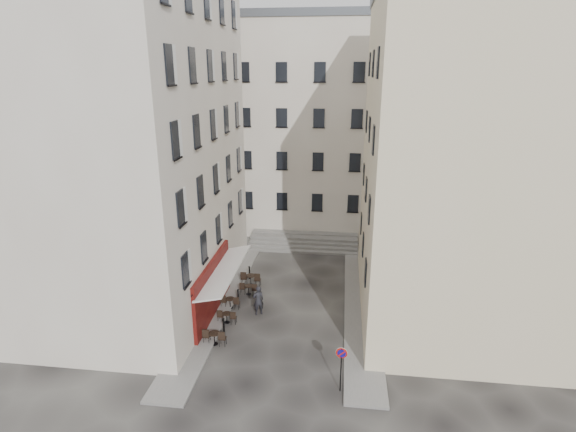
% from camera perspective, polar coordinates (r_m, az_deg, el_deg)
% --- Properties ---
extents(ground, '(90.00, 90.00, 0.00)m').
position_cam_1_polar(ground, '(26.74, -0.58, -13.99)').
color(ground, black).
rests_on(ground, ground).
extents(sidewalk_left, '(2.00, 22.00, 0.12)m').
position_cam_1_polar(sidewalk_left, '(30.93, -7.97, -9.29)').
color(sidewalk_left, slate).
rests_on(sidewalk_left, ground).
extents(sidewalk_right, '(2.00, 18.00, 0.12)m').
position_cam_1_polar(sidewalk_right, '(29.14, 9.21, -11.18)').
color(sidewalk_right, slate).
rests_on(sidewalk_right, ground).
extents(building_left, '(12.20, 16.20, 20.60)m').
position_cam_1_polar(building_left, '(29.09, -21.04, 9.23)').
color(building_left, beige).
rests_on(building_left, ground).
extents(building_right, '(12.20, 14.20, 18.60)m').
position_cam_1_polar(building_right, '(27.41, 22.88, 6.40)').
color(building_right, beige).
rests_on(building_right, ground).
extents(building_back, '(18.20, 10.20, 18.60)m').
position_cam_1_polar(building_back, '(41.91, 1.55, 11.43)').
color(building_back, beige).
rests_on(building_back, ground).
extents(cafe_storefront, '(1.74, 7.30, 3.50)m').
position_cam_1_polar(cafe_storefront, '(27.50, -9.36, -8.79)').
color(cafe_storefront, '#42090A').
rests_on(cafe_storefront, ground).
extents(stone_steps, '(9.00, 3.15, 0.80)m').
position_cam_1_polar(stone_steps, '(37.76, 1.98, -3.32)').
color(stone_steps, '#5B5957').
rests_on(stone_steps, ground).
extents(bollard_near, '(0.12, 0.12, 0.98)m').
position_cam_1_polar(bollard_near, '(26.21, -8.15, -13.57)').
color(bollard_near, black).
rests_on(bollard_near, ground).
extents(bollard_mid, '(0.12, 0.12, 0.98)m').
position_cam_1_polar(bollard_mid, '(29.14, -6.36, -10.01)').
color(bollard_mid, black).
rests_on(bollard_mid, ground).
extents(bollard_far, '(0.12, 0.12, 0.98)m').
position_cam_1_polar(bollard_far, '(32.19, -4.92, -7.10)').
color(bollard_far, black).
rests_on(bollard_far, ground).
extents(no_parking_sign, '(0.53, 0.13, 2.31)m').
position_cam_1_polar(no_parking_sign, '(21.52, 6.79, -17.80)').
color(no_parking_sign, black).
rests_on(no_parking_sign, ground).
extents(bistro_table_a, '(1.29, 0.60, 0.91)m').
position_cam_1_polar(bistro_table_a, '(25.40, -9.31, -14.92)').
color(bistro_table_a, black).
rests_on(bistro_table_a, ground).
extents(bistro_table_b, '(1.15, 0.54, 0.81)m').
position_cam_1_polar(bistro_table_b, '(27.21, -7.74, -12.55)').
color(bistro_table_b, black).
rests_on(bistro_table_b, ground).
extents(bistro_table_c, '(1.21, 0.57, 0.85)m').
position_cam_1_polar(bistro_table_c, '(28.67, -7.34, -10.77)').
color(bistro_table_c, black).
rests_on(bistro_table_c, ground).
extents(bistro_table_d, '(1.20, 0.56, 0.84)m').
position_cam_1_polar(bistro_table_d, '(30.11, -5.01, -9.19)').
color(bistro_table_d, black).
rests_on(bistro_table_d, ground).
extents(bistro_table_e, '(1.39, 0.65, 0.98)m').
position_cam_1_polar(bistro_table_e, '(31.25, -4.73, -7.96)').
color(bistro_table_e, black).
rests_on(bistro_table_e, ground).
extents(pedestrian, '(0.81, 0.73, 1.87)m').
position_cam_1_polar(pedestrian, '(27.65, -3.80, -10.63)').
color(pedestrian, black).
rests_on(pedestrian, ground).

